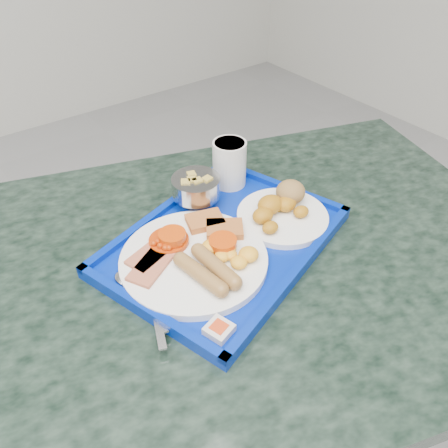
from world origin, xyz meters
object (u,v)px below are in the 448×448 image
(tray, at_px, (224,242))
(juice_cup, at_px, (229,162))
(fruit_bowl, at_px, (196,187))
(table, at_px, (229,320))
(main_plate, at_px, (197,256))
(bread_plate, at_px, (282,210))

(tray, height_order, juice_cup, juice_cup)
(juice_cup, bearing_deg, fruit_bowl, -167.24)
(juice_cup, bearing_deg, tray, -130.29)
(table, height_order, tray, tray)
(main_plate, bearing_deg, table, -11.65)
(bread_plate, distance_m, fruit_bowl, 0.18)
(tray, xyz_separation_m, main_plate, (-0.07, -0.02, 0.02))
(main_plate, height_order, juice_cup, juice_cup)
(table, height_order, fruit_bowl, fruit_bowl)
(table, distance_m, tray, 0.21)
(main_plate, xyz_separation_m, juice_cup, (0.20, 0.17, 0.04))
(table, xyz_separation_m, juice_cup, (0.14, 0.18, 0.27))
(main_plate, distance_m, fruit_bowl, 0.17)
(table, bearing_deg, juice_cup, 53.09)
(main_plate, xyz_separation_m, bread_plate, (0.21, 0.00, 0.00))
(main_plate, relative_size, fruit_bowl, 2.67)
(tray, xyz_separation_m, juice_cup, (0.13, 0.15, 0.06))
(table, distance_m, main_plate, 0.23)
(main_plate, relative_size, bread_plate, 1.45)
(main_plate, distance_m, bread_plate, 0.21)
(main_plate, height_order, fruit_bowl, fruit_bowl)
(table, xyz_separation_m, bread_plate, (0.15, 0.02, 0.23))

